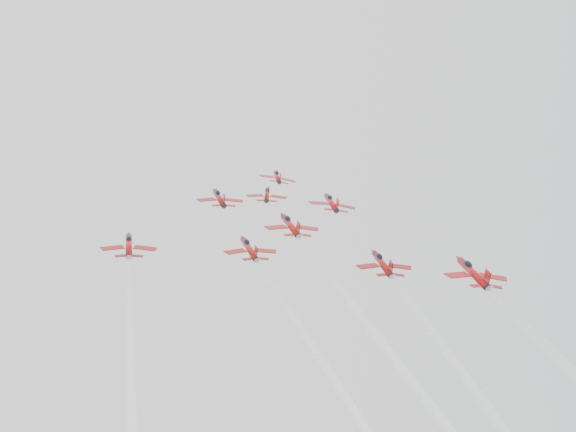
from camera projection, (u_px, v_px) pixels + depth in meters
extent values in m
cylinder|color=#AC1210|center=(277.00, 177.00, 161.26)|extent=(0.99, 7.80, 6.23)
cone|color=#AC1210|center=(275.00, 171.00, 166.46)|extent=(0.99, 2.18, 1.99)
cone|color=black|center=(280.00, 183.00, 156.49)|extent=(0.99, 1.46, 1.45)
ellipsoid|color=black|center=(277.00, 173.00, 163.09)|extent=(0.90, 2.07, 1.85)
cube|color=#AC1210|center=(267.00, 178.00, 160.24)|extent=(3.68, 2.35, 1.05)
cube|color=#AC1210|center=(289.00, 179.00, 160.95)|extent=(3.68, 2.35, 1.05)
cube|color=#AC1210|center=(280.00, 177.00, 157.19)|extent=(0.11, 2.38, 2.42)
cube|color=#AC1210|center=(274.00, 182.00, 157.16)|extent=(1.77, 1.16, 0.60)
cube|color=#AC1210|center=(285.00, 182.00, 157.53)|extent=(1.77, 1.16, 0.60)
cylinder|color=maroon|center=(219.00, 198.00, 140.93)|extent=(1.08, 8.50, 6.79)
cone|color=maroon|center=(219.00, 190.00, 146.59)|extent=(1.08, 2.38, 2.17)
cone|color=black|center=(220.00, 207.00, 135.73)|extent=(1.08, 1.59, 1.57)
ellipsoid|color=black|center=(219.00, 193.00, 142.92)|extent=(0.98, 2.26, 2.01)
cube|color=maroon|center=(206.00, 199.00, 139.81)|extent=(4.01, 2.56, 1.15)
cube|color=maroon|center=(233.00, 201.00, 140.58)|extent=(4.01, 2.56, 1.15)
cube|color=maroon|center=(221.00, 199.00, 136.49)|extent=(0.12, 2.60, 2.64)
cube|color=maroon|center=(213.00, 205.00, 136.46)|extent=(1.93, 1.26, 0.66)
cube|color=maroon|center=(228.00, 206.00, 136.86)|extent=(1.93, 1.26, 0.66)
cylinder|color=maroon|center=(267.00, 195.00, 146.47)|extent=(0.97, 7.62, 6.08)
cone|color=maroon|center=(265.00, 188.00, 151.55)|extent=(0.97, 2.13, 1.94)
cone|color=black|center=(269.00, 202.00, 141.82)|extent=(0.97, 1.43, 1.41)
ellipsoid|color=black|center=(266.00, 190.00, 148.26)|extent=(0.88, 2.02, 1.80)
cube|color=maroon|center=(256.00, 196.00, 145.48)|extent=(3.59, 2.29, 1.03)
cube|color=maroon|center=(279.00, 197.00, 146.17)|extent=(3.59, 2.29, 1.03)
cube|color=maroon|center=(269.00, 195.00, 142.50)|extent=(0.11, 2.33, 2.36)
cube|color=maroon|center=(263.00, 200.00, 142.47)|extent=(1.73, 1.13, 0.59)
cube|color=maroon|center=(275.00, 201.00, 142.83)|extent=(1.73, 1.13, 0.59)
cylinder|color=#AC101A|center=(331.00, 203.00, 145.15)|extent=(1.14, 8.94, 7.14)
cone|color=#AC101A|center=(326.00, 194.00, 151.10)|extent=(1.14, 2.50, 2.28)
cone|color=black|center=(337.00, 212.00, 139.68)|extent=(1.14, 1.68, 1.66)
ellipsoid|color=black|center=(330.00, 197.00, 147.24)|extent=(1.03, 2.38, 2.11)
cube|color=#AC101A|center=(319.00, 204.00, 143.98)|extent=(4.22, 2.69, 1.20)
cube|color=#AC101A|center=(346.00, 205.00, 144.79)|extent=(4.22, 2.69, 1.20)
cube|color=#AC101A|center=(336.00, 204.00, 140.48)|extent=(0.12, 2.73, 2.77)
cube|color=#AC101A|center=(329.00, 210.00, 140.45)|extent=(2.03, 1.33, 0.69)
cube|color=#AC101A|center=(343.00, 211.00, 140.87)|extent=(2.03, 1.33, 0.69)
cylinder|color=#A3150F|center=(291.00, 226.00, 128.67)|extent=(1.16, 9.14, 7.30)
cone|color=#A3150F|center=(286.00, 215.00, 134.76)|extent=(1.16, 2.56, 2.33)
cone|color=black|center=(295.00, 237.00, 123.08)|extent=(1.16, 1.71, 1.69)
ellipsoid|color=black|center=(289.00, 219.00, 130.81)|extent=(1.06, 2.43, 2.16)
cube|color=#A3150F|center=(275.00, 227.00, 127.47)|extent=(4.31, 2.75, 1.23)
cube|color=#A3150F|center=(307.00, 228.00, 128.30)|extent=(4.31, 2.75, 1.23)
cube|color=#A3150F|center=(295.00, 227.00, 123.90)|extent=(0.13, 2.79, 2.84)
cube|color=#A3150F|center=(286.00, 234.00, 123.86)|extent=(2.07, 1.36, 0.71)
cube|color=#A3150F|center=(303.00, 235.00, 124.29)|extent=(2.07, 1.36, 0.71)
cylinder|color=white|center=(354.00, 385.00, 77.74)|extent=(1.48, 76.87, 58.57)
cylinder|color=maroon|center=(129.00, 246.00, 111.53)|extent=(1.01, 7.90, 6.31)
cone|color=maroon|center=(132.00, 234.00, 116.79)|extent=(1.01, 2.21, 2.01)
cone|color=black|center=(126.00, 258.00, 106.70)|extent=(1.01, 1.48, 1.46)
ellipsoid|color=black|center=(130.00, 239.00, 113.38)|extent=(0.91, 2.10, 1.87)
cube|color=maroon|center=(112.00, 247.00, 110.50)|extent=(3.72, 2.37, 1.06)
cube|color=maroon|center=(145.00, 249.00, 111.21)|extent=(3.72, 2.37, 1.06)
cube|color=maroon|center=(127.00, 248.00, 107.41)|extent=(0.11, 2.41, 2.45)
cube|color=maroon|center=(118.00, 255.00, 107.38)|extent=(1.79, 1.17, 0.61)
cube|color=maroon|center=(135.00, 256.00, 107.75)|extent=(1.79, 1.17, 0.61)
cylinder|color=white|center=(86.00, 418.00, 67.54)|extent=(1.28, 66.40, 50.58)
cylinder|color=maroon|center=(249.00, 249.00, 115.18)|extent=(1.00, 7.86, 6.28)
cone|color=maroon|center=(247.00, 238.00, 120.42)|extent=(1.00, 2.20, 2.01)
cone|color=black|center=(252.00, 261.00, 110.37)|extent=(1.00, 1.47, 1.46)
ellipsoid|color=black|center=(249.00, 242.00, 117.03)|extent=(0.91, 2.09, 1.86)
cube|color=maroon|center=(234.00, 250.00, 114.15)|extent=(3.71, 2.36, 1.06)
cube|color=maroon|center=(265.00, 252.00, 114.87)|extent=(3.71, 2.36, 1.06)
cube|color=maroon|center=(252.00, 252.00, 111.08)|extent=(0.11, 2.40, 2.44)
cube|color=maroon|center=(243.00, 258.00, 111.05)|extent=(1.78, 1.17, 0.61)
cube|color=maroon|center=(260.00, 259.00, 111.42)|extent=(1.78, 1.17, 0.61)
cylinder|color=white|center=(283.00, 413.00, 71.38)|extent=(1.27, 66.12, 50.38)
cylinder|color=maroon|center=(383.00, 264.00, 114.29)|extent=(1.05, 8.26, 6.60)
cone|color=maroon|center=(374.00, 251.00, 119.80)|extent=(1.05, 2.31, 2.11)
cone|color=black|center=(391.00, 277.00, 109.24)|extent=(1.05, 1.55, 1.53)
ellipsoid|color=black|center=(380.00, 256.00, 116.23)|extent=(0.96, 2.20, 1.95)
cube|color=maroon|center=(368.00, 266.00, 113.21)|extent=(3.90, 2.48, 1.11)
cube|color=maroon|center=(400.00, 267.00, 113.96)|extent=(3.90, 2.48, 1.11)
cube|color=maroon|center=(390.00, 267.00, 109.99)|extent=(0.11, 2.52, 2.56)
cube|color=maroon|center=(381.00, 275.00, 109.95)|extent=(1.87, 1.23, 0.64)
cube|color=maroon|center=(398.00, 275.00, 110.34)|extent=(1.87, 1.23, 0.64)
cylinder|color=#A70F11|center=(473.00, 273.00, 114.12)|extent=(1.21, 9.54, 7.62)
cone|color=#A70F11|center=(459.00, 258.00, 120.48)|extent=(1.21, 2.67, 2.43)
cone|color=black|center=(488.00, 289.00, 108.29)|extent=(1.21, 1.79, 1.77)
ellipsoid|color=black|center=(468.00, 264.00, 116.36)|extent=(1.10, 2.54, 2.26)
cube|color=#A70F11|center=(457.00, 275.00, 112.88)|extent=(4.50, 2.87, 1.28)
cube|color=#A70F11|center=(493.00, 277.00, 113.74)|extent=(4.50, 2.87, 1.28)
cube|color=#A70F11|center=(487.00, 278.00, 109.15)|extent=(0.13, 2.91, 2.96)
cube|color=#A70F11|center=(476.00, 286.00, 109.11)|extent=(2.16, 1.42, 0.74)
cube|color=#A70F11|center=(495.00, 287.00, 109.56)|extent=(2.16, 1.42, 0.74)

